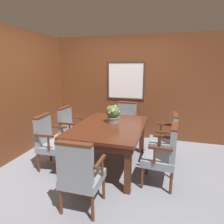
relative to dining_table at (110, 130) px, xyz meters
The scene contains 11 objects.
ground_plane 0.70m from the dining_table, 124.73° to the right, with size 14.00×14.00×0.00m, color gray.
wall_back 1.72m from the dining_table, 94.88° to the left, with size 7.20×0.08×2.45m.
wall_left 1.95m from the dining_table, behind, with size 0.06×7.20×2.45m.
dining_table is the anchor object (origin of this frame).
chair_head_far 1.18m from the dining_table, 88.77° to the left, with size 0.55×0.50×0.94m.
chair_right_far 1.04m from the dining_table, 19.74° to the left, with size 0.49×0.53×0.94m.
chair_left_far 1.02m from the dining_table, 159.12° to the left, with size 0.48×0.53×0.94m.
chair_right_near 1.02m from the dining_table, 20.36° to the right, with size 0.50×0.54×0.94m.
chair_head_near 1.21m from the dining_table, 90.45° to the right, with size 0.53×0.47×0.94m.
chair_left_near 1.04m from the dining_table, 160.22° to the right, with size 0.50×0.55×0.94m.
potted_plant 0.31m from the dining_table, 84.72° to the left, with size 0.26×0.25×0.33m.
Camera 1 is at (1.10, -2.96, 1.76)m, focal length 32.00 mm.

